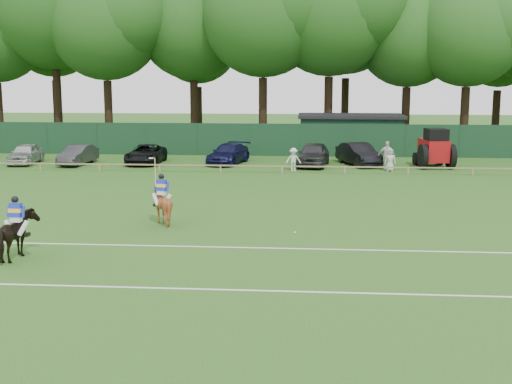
# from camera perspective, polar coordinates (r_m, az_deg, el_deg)

# --- Properties ---
(ground) EXTENTS (160.00, 160.00, 0.00)m
(ground) POSITION_cam_1_polar(r_m,az_deg,el_deg) (26.48, -1.60, -4.10)
(ground) COLOR #1E4C14
(ground) RESTS_ON ground
(horse_dark) EXTENTS (0.96, 2.02, 1.69)m
(horse_dark) POSITION_cam_1_polar(r_m,az_deg,el_deg) (25.14, -19.29, -3.46)
(horse_dark) COLOR black
(horse_dark) RESTS_ON ground
(horse_chestnut) EXTENTS (1.55, 1.68, 1.61)m
(horse_chestnut) POSITION_cam_1_polar(r_m,az_deg,el_deg) (29.48, -7.84, -1.12)
(horse_chestnut) COLOR brown
(horse_chestnut) RESTS_ON ground
(sedan_silver) EXTENTS (2.00, 4.33, 1.44)m
(sedan_silver) POSITION_cam_1_polar(r_m,az_deg,el_deg) (51.09, -18.63, 3.05)
(sedan_silver) COLOR #B6BABC
(sedan_silver) RESTS_ON ground
(sedan_grey) EXTENTS (1.87, 4.24, 1.36)m
(sedan_grey) POSITION_cam_1_polar(r_m,az_deg,el_deg) (49.58, -14.63, 3.01)
(sedan_grey) COLOR #323235
(sedan_grey) RESTS_ON ground
(suv_black) EXTENTS (2.24, 4.84, 1.34)m
(suv_black) POSITION_cam_1_polar(r_m,az_deg,el_deg) (49.09, -9.17, 3.13)
(suv_black) COLOR black
(suv_black) RESTS_ON ground
(sedan_navy) EXTENTS (3.07, 5.15, 1.40)m
(sedan_navy) POSITION_cam_1_polar(r_m,az_deg,el_deg) (48.48, -2.32, 3.20)
(sedan_navy) COLOR #13143D
(sedan_navy) RESTS_ON ground
(hatch_grey) EXTENTS (2.51, 4.99, 1.63)m
(hatch_grey) POSITION_cam_1_polar(r_m,az_deg,el_deg) (47.35, 4.79, 3.15)
(hatch_grey) COLOR #313133
(hatch_grey) RESTS_ON ground
(estate_black) EXTENTS (3.15, 4.93, 1.53)m
(estate_black) POSITION_cam_1_polar(r_m,az_deg,el_deg) (48.25, 8.54, 3.14)
(estate_black) COLOR black
(estate_black) RESTS_ON ground
(spectator_left) EXTENTS (1.04, 0.67, 1.51)m
(spectator_left) POSITION_cam_1_polar(r_m,az_deg,el_deg) (44.96, 3.14, 2.73)
(spectator_left) COLOR silver
(spectator_left) RESTS_ON ground
(spectator_mid) EXTENTS (1.13, 0.51, 1.90)m
(spectator_mid) POSITION_cam_1_polar(r_m,az_deg,el_deg) (46.32, 10.84, 3.02)
(spectator_mid) COLOR silver
(spectator_mid) RESTS_ON ground
(spectator_right) EXTENTS (0.74, 0.49, 1.50)m
(spectator_right) POSITION_cam_1_polar(r_m,az_deg,el_deg) (45.54, 11.12, 2.63)
(spectator_right) COLOR beige
(spectator_right) RESTS_ON ground
(rider_dark) EXTENTS (0.94, 0.38, 1.41)m
(rider_dark) POSITION_cam_1_polar(r_m,az_deg,el_deg) (24.97, -19.40, -1.78)
(rider_dark) COLOR silver
(rider_dark) RESTS_ON ground
(rider_chestnut) EXTENTS (0.93, 0.67, 2.05)m
(rider_chestnut) POSITION_cam_1_polar(r_m,az_deg,el_deg) (29.34, -7.88, 0.28)
(rider_chestnut) COLOR silver
(rider_chestnut) RESTS_ON ground
(polo_ball) EXTENTS (0.09, 0.09, 0.09)m
(polo_ball) POSITION_cam_1_polar(r_m,az_deg,el_deg) (27.69, 3.27, -3.39)
(polo_ball) COLOR silver
(polo_ball) RESTS_ON ground
(pitch_lines) EXTENTS (60.00, 5.10, 0.01)m
(pitch_lines) POSITION_cam_1_polar(r_m,az_deg,el_deg) (23.13, -2.53, -6.19)
(pitch_lines) COLOR silver
(pitch_lines) RESTS_ON ground
(pitch_rail) EXTENTS (62.10, 0.10, 0.50)m
(pitch_rail) POSITION_cam_1_polar(r_m,az_deg,el_deg) (44.03, 0.90, 2.18)
(pitch_rail) COLOR #997F5B
(pitch_rail) RESTS_ON ground
(perimeter_fence) EXTENTS (92.08, 0.08, 2.50)m
(perimeter_fence) POSITION_cam_1_polar(r_m,az_deg,el_deg) (52.86, 1.53, 4.37)
(perimeter_fence) COLOR #14351E
(perimeter_fence) RESTS_ON ground
(utility_shed) EXTENTS (8.40, 4.40, 3.04)m
(utility_shed) POSITION_cam_1_polar(r_m,az_deg,el_deg) (55.85, 7.87, 4.88)
(utility_shed) COLOR #14331E
(utility_shed) RESTS_ON ground
(tree_row) EXTENTS (96.00, 12.00, 21.00)m
(tree_row) POSITION_cam_1_polar(r_m,az_deg,el_deg) (60.88, 3.80, 3.92)
(tree_row) COLOR #26561C
(tree_row) RESTS_ON ground
(tractor) EXTENTS (2.52, 3.43, 2.68)m
(tractor) POSITION_cam_1_polar(r_m,az_deg,el_deg) (47.89, 14.64, 3.48)
(tractor) COLOR maroon
(tractor) RESTS_ON ground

